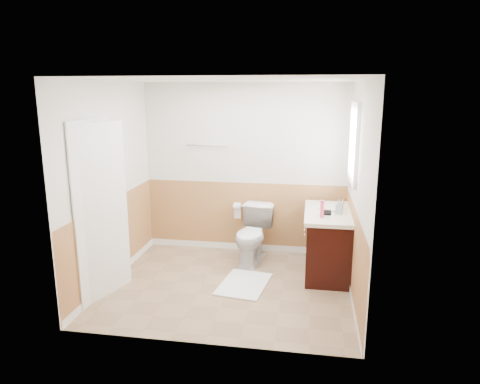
% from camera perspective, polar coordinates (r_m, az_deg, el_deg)
% --- Properties ---
extents(floor, '(3.00, 3.00, 0.00)m').
position_cam_1_polar(floor, '(5.55, -1.47, -12.19)').
color(floor, '#8C7051').
rests_on(floor, ground).
extents(ceiling, '(3.00, 3.00, 0.00)m').
position_cam_1_polar(ceiling, '(5.02, -1.64, 14.56)').
color(ceiling, white).
rests_on(ceiling, floor).
extents(wall_back, '(3.00, 0.00, 3.00)m').
position_cam_1_polar(wall_back, '(6.40, 0.64, 3.01)').
color(wall_back, silver).
rests_on(wall_back, floor).
extents(wall_front, '(3.00, 0.00, 3.00)m').
position_cam_1_polar(wall_front, '(3.92, -5.14, -3.61)').
color(wall_front, silver).
rests_on(wall_front, floor).
extents(wall_left, '(0.00, 3.00, 3.00)m').
position_cam_1_polar(wall_left, '(5.62, -16.76, 1.02)').
color(wall_left, silver).
rests_on(wall_left, floor).
extents(wall_right, '(0.00, 3.00, 3.00)m').
position_cam_1_polar(wall_right, '(5.08, 15.29, -0.12)').
color(wall_right, silver).
rests_on(wall_right, floor).
extents(wainscot_back, '(3.00, 0.00, 3.00)m').
position_cam_1_polar(wainscot_back, '(6.56, 0.61, -3.46)').
color(wainscot_back, '#AC7644').
rests_on(wainscot_back, floor).
extents(wainscot_front, '(3.00, 0.00, 3.00)m').
position_cam_1_polar(wainscot_front, '(4.20, -4.88, -13.40)').
color(wainscot_front, '#AC7644').
rests_on(wainscot_front, floor).
extents(wainscot_left, '(0.00, 2.60, 2.60)m').
position_cam_1_polar(wainscot_left, '(5.81, -16.16, -6.23)').
color(wainscot_left, '#AC7644').
rests_on(wainscot_left, floor).
extents(wainscot_right, '(0.00, 2.60, 2.60)m').
position_cam_1_polar(wainscot_right, '(5.30, 14.67, -8.03)').
color(wainscot_right, '#AC7644').
rests_on(wainscot_right, floor).
extents(toilet, '(0.55, 0.84, 0.79)m').
position_cam_1_polar(toilet, '(6.13, 1.65, -5.68)').
color(toilet, silver).
rests_on(toilet, floor).
extents(bath_mat, '(0.66, 0.87, 0.02)m').
position_cam_1_polar(bath_mat, '(5.57, 0.53, -12.00)').
color(bath_mat, white).
rests_on(bath_mat, floor).
extents(vanity_cabinet, '(0.55, 1.10, 0.80)m').
position_cam_1_polar(vanity_cabinet, '(5.88, 11.41, -6.75)').
color(vanity_cabinet, black).
rests_on(vanity_cabinet, floor).
extents(vanity_knob_left, '(0.03, 0.03, 0.03)m').
position_cam_1_polar(vanity_knob_left, '(5.73, 8.50, -5.57)').
color(vanity_knob_left, silver).
rests_on(vanity_knob_left, vanity_cabinet).
extents(vanity_knob_right, '(0.03, 0.03, 0.03)m').
position_cam_1_polar(vanity_knob_right, '(5.92, 8.54, -4.96)').
color(vanity_knob_right, silver).
rests_on(vanity_knob_right, vanity_cabinet).
extents(countertop, '(0.60, 1.15, 0.05)m').
position_cam_1_polar(countertop, '(5.75, 11.51, -2.76)').
color(countertop, white).
rests_on(countertop, vanity_cabinet).
extents(sink_basin, '(0.36, 0.36, 0.02)m').
position_cam_1_polar(sink_basin, '(5.89, 11.57, -2.04)').
color(sink_basin, silver).
rests_on(sink_basin, countertop).
extents(faucet, '(0.02, 0.02, 0.14)m').
position_cam_1_polar(faucet, '(5.88, 13.35, -1.54)').
color(faucet, silver).
rests_on(faucet, countertop).
extents(lotion_bottle, '(0.05, 0.05, 0.22)m').
position_cam_1_polar(lotion_bottle, '(5.42, 10.72, -2.22)').
color(lotion_bottle, '#E83C71').
rests_on(lotion_bottle, countertop).
extents(soap_dispenser, '(0.10, 0.10, 0.18)m').
position_cam_1_polar(soap_dispenser, '(5.65, 12.91, -1.91)').
color(soap_dispenser, '#929CA4').
rests_on(soap_dispenser, countertop).
extents(hair_dryer_body, '(0.14, 0.07, 0.07)m').
position_cam_1_polar(hair_dryer_body, '(5.58, 11.18, -2.62)').
color(hair_dryer_body, black).
rests_on(hair_dryer_body, countertop).
extents(hair_dryer_handle, '(0.03, 0.03, 0.07)m').
position_cam_1_polar(hair_dryer_handle, '(5.62, 10.85, -2.80)').
color(hair_dryer_handle, black).
rests_on(hair_dryer_handle, countertop).
extents(mirror_panel, '(0.02, 0.35, 0.90)m').
position_cam_1_polar(mirror_panel, '(6.11, 14.23, 4.97)').
color(mirror_panel, silver).
rests_on(mirror_panel, wall_right).
extents(window_frame, '(0.04, 0.80, 1.00)m').
position_cam_1_polar(window_frame, '(5.58, 14.70, 6.28)').
color(window_frame, white).
rests_on(window_frame, wall_right).
extents(window_glass, '(0.01, 0.70, 0.90)m').
position_cam_1_polar(window_glass, '(5.58, 14.87, 6.27)').
color(window_glass, white).
rests_on(window_glass, wall_right).
extents(door, '(0.29, 0.78, 2.04)m').
position_cam_1_polar(door, '(5.24, -17.74, -2.50)').
color(door, white).
rests_on(door, wall_left).
extents(door_frame, '(0.02, 0.92, 2.10)m').
position_cam_1_polar(door_frame, '(5.27, -18.48, -2.35)').
color(door_frame, white).
rests_on(door_frame, wall_left).
extents(door_knob, '(0.06, 0.06, 0.06)m').
position_cam_1_polar(door_knob, '(5.51, -15.59, -2.34)').
color(door_knob, silver).
rests_on(door_knob, door).
extents(towel_bar, '(0.62, 0.02, 0.02)m').
position_cam_1_polar(towel_bar, '(6.40, -4.32, 6.15)').
color(towel_bar, silver).
rests_on(towel_bar, wall_back).
extents(tp_holder_bar, '(0.14, 0.02, 0.02)m').
position_cam_1_polar(tp_holder_bar, '(6.47, -0.34, -1.87)').
color(tp_holder_bar, silver).
rests_on(tp_holder_bar, wall_back).
extents(tp_roll, '(0.10, 0.11, 0.11)m').
position_cam_1_polar(tp_roll, '(6.47, -0.34, -1.87)').
color(tp_roll, white).
rests_on(tp_roll, tp_holder_bar).
extents(tp_sheet, '(0.10, 0.01, 0.16)m').
position_cam_1_polar(tp_sheet, '(6.50, -0.34, -2.81)').
color(tp_sheet, white).
rests_on(tp_sheet, tp_roll).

